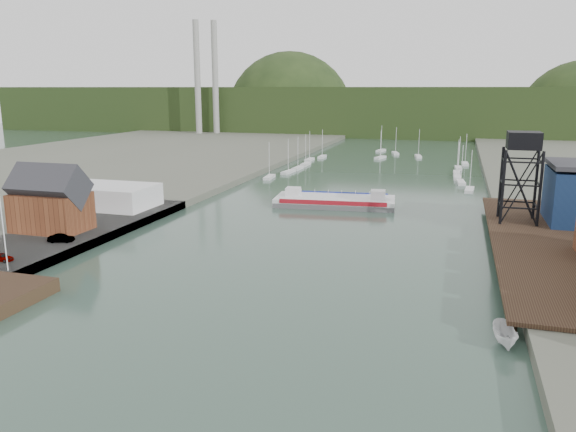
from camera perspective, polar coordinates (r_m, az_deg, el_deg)
The scene contains 15 objects.
ground at distance 59.46m, azimuth -8.98°, elevation -12.79°, with size 600.00×600.00×0.00m, color #2E473A.
west_land at distance 174.61m, azimuth -25.12°, elevation 3.24°, with size 120.00×400.00×3.20m, color #4C5142.
west_quay at distance 96.60m, azimuth -25.53°, elevation -3.28°, with size 16.00×80.00×1.60m, color slate.
east_pier at distance 96.88m, azimuth 24.00°, elevation -2.41°, with size 14.00×70.00×2.45m.
harbor_building at distance 104.00m, azimuth -22.98°, elevation 1.04°, with size 12.20×8.20×8.90m.
white_shed at distance 121.23m, azimuth -17.65°, elevation 1.95°, with size 18.00×12.00×4.50m, color silver.
flagpole at distance 83.26m, azimuth -26.97°, elevation -1.02°, with size 0.16×0.16×12.00m, color silver.
lift_tower at distance 107.06m, azimuth 22.80°, elevation 6.56°, with size 6.50×6.50×16.00m.
marina_sailboats at distance 189.69m, azimuth 9.45°, elevation 5.07°, with size 57.71×92.65×0.90m.
smokestacks at distance 309.18m, azimuth -8.29°, elevation 13.59°, with size 11.20×8.20×60.00m.
distant_hills at distance 350.81m, azimuth 12.41°, elevation 10.12°, with size 500.00×120.00×80.00m.
chain_ferry at distance 125.10m, azimuth 4.78°, elevation 1.55°, with size 27.14×13.15×3.77m.
motorboat at distance 62.13m, azimuth 21.21°, elevation -11.30°, with size 2.09×5.55×2.14m, color silver.
car_west_a at distance 89.48m, azimuth -27.08°, elevation -3.73°, with size 1.40×3.49×1.19m, color #999999.
car_west_b at distance 96.28m, azimuth -22.06°, elevation -2.11°, with size 1.39×3.97×1.31m, color #999999.
Camera 1 is at (23.94, -48.02, 25.62)m, focal length 35.00 mm.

